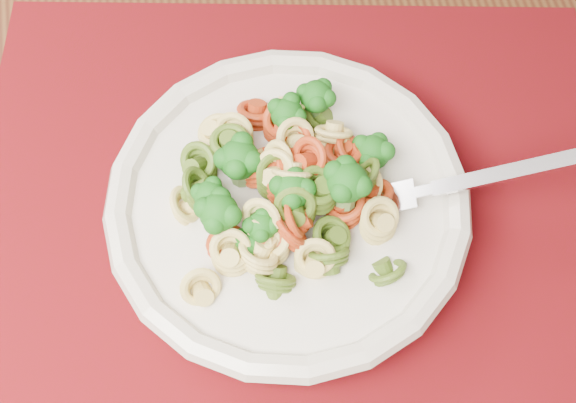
# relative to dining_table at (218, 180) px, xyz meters

# --- Properties ---
(dining_table) EXTENTS (1.77, 1.47, 0.73)m
(dining_table) POSITION_rel_dining_table_xyz_m (0.00, 0.00, 0.00)
(dining_table) COLOR #502F16
(dining_table) RESTS_ON ground
(placemat) EXTENTS (0.55, 0.46, 0.00)m
(placemat) POSITION_rel_dining_table_xyz_m (0.08, -0.05, 0.09)
(placemat) COLOR #590312
(placemat) RESTS_ON dining_table
(pasta_bowl) EXTENTS (0.26, 0.26, 0.05)m
(pasta_bowl) POSITION_rel_dining_table_xyz_m (0.08, -0.07, 0.12)
(pasta_bowl) COLOR beige
(pasta_bowl) RESTS_ON placemat
(pasta_broccoli_heap) EXTENTS (0.22, 0.22, 0.06)m
(pasta_broccoli_heap) POSITION_rel_dining_table_xyz_m (0.08, -0.07, 0.14)
(pasta_broccoli_heap) COLOR tan
(pasta_broccoli_heap) RESTS_ON pasta_bowl
(fork) EXTENTS (0.18, 0.08, 0.08)m
(fork) POSITION_rel_dining_table_xyz_m (0.15, -0.05, 0.14)
(fork) COLOR silver
(fork) RESTS_ON pasta_bowl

